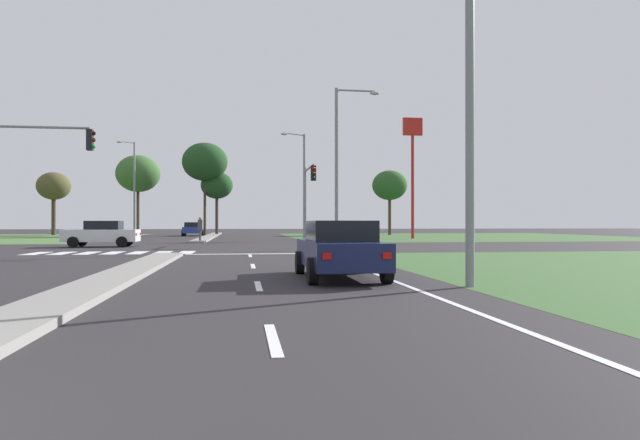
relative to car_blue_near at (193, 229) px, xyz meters
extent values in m
plane|color=#282628|center=(2.15, -30.47, -0.77)|extent=(200.00, 200.00, 0.00)
cube|color=#385B2D|center=(27.65, -5.97, -0.76)|extent=(35.00, 35.00, 0.01)
cube|color=gray|center=(2.15, -49.47, -0.70)|extent=(1.20, 22.00, 0.14)
cube|color=gray|center=(2.15, -5.47, -0.70)|extent=(1.20, 36.00, 0.14)
cube|color=silver|center=(5.65, -56.92, -0.76)|extent=(0.14, 2.00, 0.01)
cube|color=silver|center=(5.65, -50.92, -0.76)|extent=(0.14, 2.00, 0.01)
cube|color=silver|center=(5.65, -44.92, -0.76)|extent=(0.14, 2.00, 0.01)
cube|color=silver|center=(5.65, -38.92, -0.76)|extent=(0.14, 2.00, 0.01)
cube|color=silver|center=(9.00, -48.47, -0.76)|extent=(0.14, 24.00, 0.01)
cube|color=silver|center=(5.95, -37.47, -0.76)|extent=(6.40, 0.50, 0.01)
cube|color=silver|center=(-4.25, -35.67, -0.76)|extent=(0.70, 2.80, 0.01)
cube|color=silver|center=(-3.10, -35.67, -0.76)|extent=(0.70, 2.80, 0.01)
cube|color=silver|center=(-1.95, -35.67, -0.76)|extent=(0.70, 2.80, 0.01)
cube|color=silver|center=(-0.80, -35.67, -0.76)|extent=(0.70, 2.80, 0.01)
cube|color=silver|center=(0.35, -35.67, -0.76)|extent=(0.70, 2.80, 0.01)
cube|color=silver|center=(1.50, -35.67, -0.76)|extent=(0.70, 2.80, 0.01)
cube|color=silver|center=(2.65, -35.67, -0.76)|extent=(0.70, 2.80, 0.01)
cube|color=navy|center=(0.00, -0.04, -0.12)|extent=(1.88, 4.31, 0.65)
cube|color=black|center=(0.00, 0.11, 0.47)|extent=(1.65, 1.98, 0.52)
cube|color=red|center=(0.71, 2.14, -0.05)|extent=(0.20, 0.04, 0.14)
cube|color=red|center=(-0.71, 2.14, -0.05)|extent=(0.20, 0.04, 0.14)
cylinder|color=black|center=(0.94, -1.41, -0.45)|extent=(0.22, 0.64, 0.64)
cylinder|color=black|center=(-0.94, -1.41, -0.45)|extent=(0.22, 0.64, 0.64)
cylinder|color=black|center=(0.94, 1.34, -0.45)|extent=(0.22, 0.64, 0.64)
cylinder|color=black|center=(-0.94, 1.34, -0.45)|extent=(0.22, 0.64, 0.64)
cube|color=#161E47|center=(7.79, -49.37, -0.12)|extent=(1.77, 4.57, 0.66)
cube|color=black|center=(7.79, -49.52, 0.47)|extent=(1.56, 2.10, 0.52)
cube|color=red|center=(7.12, -51.67, -0.05)|extent=(0.20, 0.04, 0.14)
cube|color=red|center=(8.46, -51.67, -0.05)|extent=(0.20, 0.04, 0.14)
cylinder|color=black|center=(6.91, -47.91, -0.45)|extent=(0.22, 0.64, 0.64)
cylinder|color=black|center=(8.68, -47.91, -0.45)|extent=(0.22, 0.64, 0.64)
cylinder|color=black|center=(6.91, -50.83, -0.45)|extent=(0.22, 0.64, 0.64)
cylinder|color=black|center=(8.68, -50.83, -0.45)|extent=(0.22, 0.64, 0.64)
cube|color=silver|center=(-3.03, -28.30, -0.09)|extent=(4.25, 1.85, 0.72)
cube|color=black|center=(-2.88, -28.30, 0.53)|extent=(1.95, 1.62, 0.52)
cube|color=red|center=(-0.88, -29.01, -0.02)|extent=(0.04, 0.20, 0.14)
cube|color=red|center=(-0.88, -27.60, -0.02)|extent=(0.04, 0.20, 0.14)
cylinder|color=black|center=(-4.39, -29.23, -0.45)|extent=(0.64, 0.22, 0.64)
cylinder|color=black|center=(-4.39, -27.38, -0.45)|extent=(0.64, 0.22, 0.64)
cylinder|color=black|center=(-1.67, -29.23, -0.45)|extent=(0.64, 0.22, 0.64)
cylinder|color=black|center=(-1.67, -27.38, -0.45)|extent=(0.64, 0.22, 0.64)
cylinder|color=gray|center=(9.75, -23.87, 1.90)|extent=(0.18, 0.18, 5.33)
cylinder|color=gray|center=(9.75, -26.17, 4.31)|extent=(0.12, 4.60, 0.12)
cube|color=black|center=(9.75, -28.47, 3.79)|extent=(0.32, 0.26, 0.95)
sphere|color=red|center=(9.75, -28.63, 4.09)|extent=(0.20, 0.20, 0.20)
sphere|color=#3A2405|center=(9.75, -28.63, 3.79)|extent=(0.20, 0.20, 0.20)
sphere|color=black|center=(9.75, -28.63, 3.49)|extent=(0.20, 0.20, 0.20)
cylinder|color=gray|center=(-3.48, -37.07, 4.94)|extent=(3.95, 0.12, 0.12)
cube|color=black|center=(-1.50, -37.07, 4.42)|extent=(0.26, 0.32, 0.95)
sphere|color=#360503|center=(-1.34, -37.07, 4.72)|extent=(0.20, 0.20, 0.20)
sphere|color=#3A2405|center=(-1.34, -37.07, 4.42)|extent=(0.20, 0.20, 0.20)
sphere|color=green|center=(-1.34, -37.07, 4.12)|extent=(0.20, 0.20, 0.20)
cylinder|color=gray|center=(10.37, -51.72, 4.29)|extent=(0.20, 0.20, 10.10)
cylinder|color=gray|center=(10.37, -33.58, 3.59)|extent=(0.20, 0.20, 8.72)
cylinder|color=gray|center=(11.43, -33.55, 7.86)|extent=(2.11, 0.16, 0.10)
ellipsoid|color=#B2B2A8|center=(12.48, -33.52, 7.76)|extent=(0.56, 0.28, 0.20)
cylinder|color=gray|center=(10.37, -17.63, 3.57)|extent=(0.20, 0.20, 8.68)
cylinder|color=gray|center=(9.50, -18.20, 7.81)|extent=(1.79, 1.24, 0.10)
ellipsoid|color=#B2B2A8|center=(8.64, -18.78, 7.71)|extent=(0.56, 0.28, 0.20)
cylinder|color=gray|center=(-6.07, -0.62, 4.28)|extent=(0.20, 0.20, 10.09)
cylinder|color=gray|center=(-6.73, -1.26, 9.22)|extent=(1.39, 1.35, 0.10)
ellipsoid|color=#B2B2A8|center=(-7.39, -1.90, 9.12)|extent=(0.56, 0.28, 0.20)
cylinder|color=#4C4C4C|center=(2.30, -21.52, -0.25)|extent=(0.16, 0.16, 0.75)
cylinder|color=#4C4C4C|center=(2.30, -21.52, 0.51)|extent=(0.34, 0.34, 0.78)
sphere|color=tan|center=(2.30, -21.52, 1.01)|extent=(0.22, 0.22, 0.22)
cylinder|color=red|center=(20.80, -13.40, 3.95)|extent=(0.28, 0.28, 9.44)
cube|color=red|center=(20.80, -13.40, 9.47)|extent=(1.80, 0.30, 1.60)
torus|color=yellow|center=(20.41, -13.23, 9.47)|extent=(0.96, 0.16, 0.96)
torus|color=yellow|center=(21.20, -13.23, 9.47)|extent=(0.96, 0.16, 0.96)
cylinder|color=#423323|center=(-16.40, 6.25, 1.58)|extent=(0.48, 0.48, 4.69)
ellipsoid|color=#4C4728|center=(-16.40, 6.25, 4.96)|extent=(3.79, 3.79, 3.22)
cylinder|color=#423323|center=(-6.99, 6.89, 2.19)|extent=(0.35, 0.35, 5.91)
ellipsoid|color=#38602D|center=(-6.99, 6.89, 6.57)|extent=(5.20, 5.20, 4.42)
cylinder|color=#423323|center=(1.17, 2.21, 2.71)|extent=(0.30, 0.30, 6.96)
ellipsoid|color=#1E421E|center=(1.17, 2.21, 7.61)|extent=(5.13, 5.13, 4.36)
cylinder|color=#423323|center=(2.47, 3.20, 1.62)|extent=(0.35, 0.35, 4.78)
ellipsoid|color=#1E421E|center=(2.47, 3.20, 5.02)|extent=(3.69, 3.69, 3.14)
cylinder|color=#423323|center=(22.82, 2.39, 1.62)|extent=(0.36, 0.36, 4.77)
ellipsoid|color=#285123|center=(22.82, 2.39, 5.15)|extent=(4.17, 4.17, 3.54)
camera|label=1|loc=(5.26, -64.03, 0.68)|focal=32.15mm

